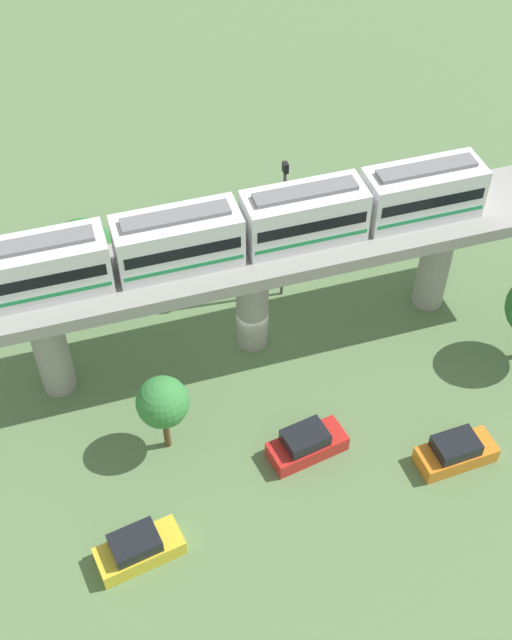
% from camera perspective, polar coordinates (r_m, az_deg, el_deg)
% --- Properties ---
extents(ground_plane, '(120.00, 120.00, 0.00)m').
position_cam_1_polar(ground_plane, '(49.25, -0.25, -1.47)').
color(ground_plane, '#5B7A4C').
extents(viaduct, '(5.20, 35.80, 7.50)m').
position_cam_1_polar(viaduct, '(45.08, -0.28, 3.55)').
color(viaduct, '#999691').
rests_on(viaduct, ground).
extents(train, '(2.64, 27.45, 3.24)m').
position_cam_1_polar(train, '(42.87, -0.99, 6.51)').
color(train, white).
rests_on(train, viaduct).
extents(parked_car_red, '(2.50, 4.45, 1.76)m').
position_cam_1_polar(parked_car_red, '(43.69, 3.58, -8.71)').
color(parked_car_red, red).
rests_on(parked_car_red, ground).
extents(parked_car_orange, '(2.02, 4.29, 1.76)m').
position_cam_1_polar(parked_car_orange, '(44.59, 13.90, -9.01)').
color(parked_car_orange, orange).
rests_on(parked_car_orange, ground).
extents(parked_car_yellow, '(2.48, 4.44, 1.76)m').
position_cam_1_polar(parked_car_yellow, '(40.82, -8.28, -15.66)').
color(parked_car_yellow, yellow).
rests_on(parked_car_yellow, ground).
extents(tree_near_viaduct, '(2.76, 2.76, 5.11)m').
position_cam_1_polar(tree_near_viaduct, '(41.80, -6.60, -5.80)').
color(tree_near_viaduct, brown).
rests_on(tree_near_viaduct, ground).
extents(tree_far_corner, '(3.64, 3.64, 5.85)m').
position_cam_1_polar(tree_far_corner, '(50.40, -12.08, 4.99)').
color(tree_far_corner, brown).
rests_on(tree_far_corner, ground).
extents(signal_post, '(0.44, 0.28, 10.10)m').
position_cam_1_polar(signal_post, '(48.41, 1.95, 6.61)').
color(signal_post, '#4C4C51').
rests_on(signal_post, ground).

